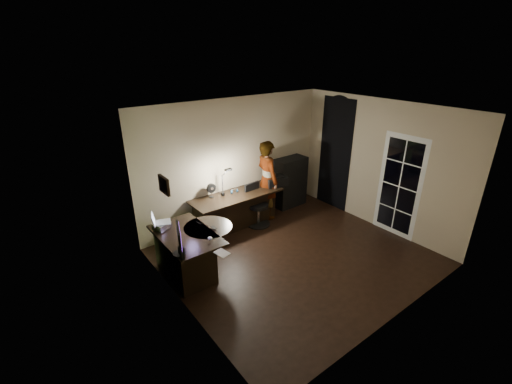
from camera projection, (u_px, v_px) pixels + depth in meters
floor at (296, 257)px, 6.42m from camera, size 4.50×4.00×0.01m
ceiling at (304, 111)px, 5.35m from camera, size 4.50×4.00×0.01m
wall_back at (235, 161)px, 7.35m from camera, size 4.50×0.01×2.70m
wall_front at (408, 239)px, 4.41m from camera, size 4.50×0.01×2.70m
wall_left at (179, 230)px, 4.63m from camera, size 0.01×4.00×2.70m
wall_right at (378, 165)px, 7.13m from camera, size 0.01×4.00×2.70m
green_wall_overlay at (180, 229)px, 4.64m from camera, size 0.00×4.00×2.70m
arched_doorway at (335, 154)px, 7.98m from camera, size 0.01×0.90×2.60m
french_door at (399, 187)px, 6.84m from camera, size 0.02×0.92×2.10m
framed_picture at (164, 185)px, 4.79m from camera, size 0.04×0.30×0.25m
desk_left at (188, 254)px, 5.80m from camera, size 0.84×1.36×0.78m
desk_right at (237, 211)px, 7.34m from camera, size 2.03×0.73×0.76m
cabinet at (290, 182)px, 8.27m from camera, size 0.81×0.42×1.20m
laptop_stand at (162, 226)px, 5.76m from camera, size 0.32×0.29×0.11m
laptop at (161, 217)px, 5.70m from camera, size 0.38×0.37×0.21m
monitor at (178, 245)px, 5.02m from camera, size 0.27×0.49×0.32m
mouse at (210, 238)px, 5.46m from camera, size 0.09×0.11×0.04m
phone at (214, 227)px, 5.81m from camera, size 0.08×0.13×0.01m
pen at (198, 223)px, 5.96m from camera, size 0.02×0.15×0.01m
speaker at (182, 253)px, 4.93m from camera, size 0.10×0.10×0.19m
notepad at (222, 253)px, 5.09m from camera, size 0.19×0.25×0.01m
desk_fan at (211, 190)px, 6.99m from camera, size 0.21×0.12×0.31m
headphones at (234, 191)px, 7.26m from camera, size 0.19×0.12×0.08m
printer at (275, 180)px, 7.65m from camera, size 0.55×0.47×0.21m
desk_lamp at (222, 180)px, 7.00m from camera, size 0.26×0.36×0.70m
office_chair at (258, 205)px, 7.39m from camera, size 0.56×0.56×0.93m
person at (267, 180)px, 7.61m from camera, size 0.48×0.67×1.78m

